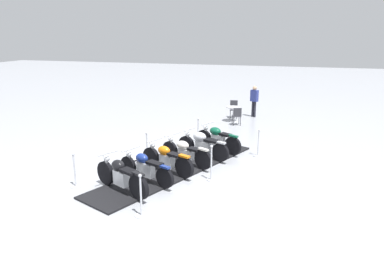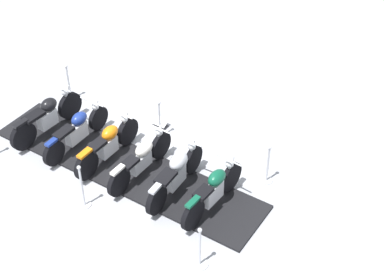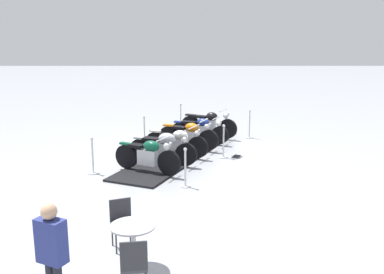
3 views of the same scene
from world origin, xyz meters
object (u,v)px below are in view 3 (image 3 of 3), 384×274
object	(u,v)px
motorcycle_copper	(189,135)
info_placard	(236,155)
cafe_chair_near_table	(134,263)
stanchion_right_rear	(249,129)
stanchion_left_mid	(145,136)
stanchion_right_front	(185,173)
cafe_chair_across_table	(122,220)
stanchion_right_mid	(223,146)
stanchion_left_front	(93,163)
motorcycle_navy	(200,129)
stanchion_left_rear	(181,123)
motorcycle_forest	(148,155)
bystander_person	(52,252)
motorcycle_black	(209,124)
cafe_table	(133,236)
motorcycle_chrome	(164,147)
motorcycle_cream	(177,141)

from	to	relation	value
motorcycle_copper	info_placard	xyz separation A→B (m)	(-1.51, 0.91, -0.45)
info_placard	cafe_chair_near_table	bearing A→B (deg)	6.69
motorcycle_copper	stanchion_right_rear	xyz separation A→B (m)	(-2.27, -1.74, -0.17)
stanchion_left_mid	stanchion_right_front	xyz separation A→B (m)	(-1.45, 3.85, -0.06)
cafe_chair_across_table	stanchion_right_mid	bearing A→B (deg)	137.47
stanchion_left_front	stanchion_right_mid	bearing A→B (deg)	-157.06
motorcycle_navy	stanchion_left_rear	bearing A→B (deg)	133.39
motorcycle_forest	stanchion_left_mid	bearing A→B (deg)	124.99
motorcycle_forest	bystander_person	xyz separation A→B (m)	(0.65, 6.47, 0.47)
motorcycle_copper	motorcycle_navy	world-z (taller)	motorcycle_copper
motorcycle_forest	stanchion_right_mid	world-z (taller)	motorcycle_forest
stanchion_right_front	cafe_chair_across_table	world-z (taller)	stanchion_right_front
motorcycle_navy	bystander_person	distance (m)	10.23
motorcycle_black	stanchion_right_mid	size ratio (longest dim) A/B	1.92
stanchion_right_rear	stanchion_right_front	world-z (taller)	stanchion_right_rear
motorcycle_navy	stanchion_left_front	xyz separation A→B (m)	(3.07, 3.47, -0.20)
motorcycle_navy	cafe_table	distance (m)	8.72
stanchion_right_mid	stanchion_right_front	bearing A→B (deg)	66.77
stanchion_left_rear	cafe_table	bearing A→B (deg)	87.12
stanchion_left_rear	stanchion_right_rear	distance (m)	2.85
motorcycle_chrome	info_placard	size ratio (longest dim) A/B	4.69
motorcycle_cream	info_placard	size ratio (longest dim) A/B	4.60
motorcycle_copper	cafe_chair_near_table	bearing A→B (deg)	-71.12
stanchion_left_mid	stanchion_right_mid	xyz separation A→B (m)	(-2.62, 1.12, -0.06)
motorcycle_navy	cafe_chair_near_table	world-z (taller)	motorcycle_navy
cafe_table	stanchion_left_front	bearing A→B (deg)	-70.71
stanchion_left_mid	info_placard	bearing A→B (deg)	160.97
cafe_chair_across_table	cafe_table	bearing A→B (deg)	0.00
cafe_table	cafe_chair_across_table	bearing A→B (deg)	-68.31
cafe_chair_near_table	stanchion_left_rear	bearing A→B (deg)	-10.40
motorcycle_copper	motorcycle_black	world-z (taller)	motorcycle_black
stanchion_right_front	cafe_chair_near_table	world-z (taller)	stanchion_right_front
motorcycle_copper	info_placard	distance (m)	1.82
stanchion_left_mid	stanchion_right_front	distance (m)	4.11
motorcycle_chrome	motorcycle_black	size ratio (longest dim) A/B	1.00
info_placard	cafe_chair_near_table	distance (m)	8.00
motorcycle_cream	cafe_chair_near_table	distance (m)	7.70
motorcycle_cream	cafe_chair_near_table	world-z (taller)	motorcycle_cream
motorcycle_chrome	stanchion_left_rear	bearing A→B (deg)	106.19
stanchion_left_rear	stanchion_right_mid	xyz separation A→B (m)	(-1.45, 3.85, 0.01)
motorcycle_cream	motorcycle_navy	bearing A→B (deg)	91.84
motorcycle_forest	info_placard	world-z (taller)	motorcycle_forest
stanchion_left_rear	stanchion_left_front	world-z (taller)	stanchion_left_rear
motorcycle_cream	bystander_person	size ratio (longest dim) A/B	1.20
stanchion_left_front	stanchion_right_front	size ratio (longest dim) A/B	1.01
stanchion_right_rear	cafe_chair_near_table	world-z (taller)	stanchion_right_rear
cafe_chair_near_table	motorcycle_forest	bearing A→B (deg)	-4.84
info_placard	cafe_chair_across_table	xyz separation A→B (m)	(2.70, 6.08, 0.46)
stanchion_left_mid	stanchion_left_front	bearing A→B (deg)	66.77
stanchion_left_mid	bystander_person	distance (m)	9.26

